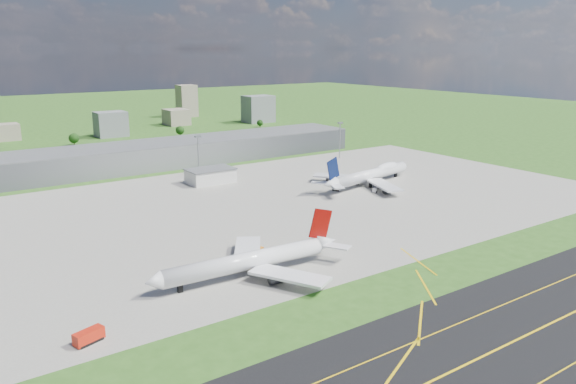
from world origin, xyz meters
TOP-DOWN VIEW (x-y plane):
  - ground at (0.00, 150.00)m, footprint 1400.00×1400.00m
  - taxiway at (0.00, -110.00)m, footprint 1400.00×60.00m
  - apron at (10.00, 40.00)m, footprint 360.00×190.00m
  - terminal at (0.00, 165.00)m, footprint 300.00×42.00m
  - ops_building at (10.00, 100.00)m, footprint 26.00×16.00m
  - mast_center at (10.00, 115.00)m, footprint 3.50×2.00m
  - mast_east at (120.00, 115.00)m, footprint 3.50×2.00m
  - airliner_red_twin at (-41.75, -31.53)m, footprint 72.93×56.81m
  - airliner_blue_quad at (83.66, 44.09)m, footprint 77.80×60.25m
  - fire_truck at (-101.21, -45.92)m, footprint 8.70×5.38m
  - tug_yellow at (-28.19, -14.02)m, footprint 4.36×3.64m
  - van_white_near at (58.03, 43.49)m, footprint 3.87×5.33m
  - van_white_far at (72.78, 28.83)m, footprint 4.50×3.99m
  - bldg_cw at (-60.00, 340.00)m, footprint 20.00×18.00m
  - bldg_c at (20.00, 310.00)m, footprint 26.00×20.00m
  - bldg_ce at (100.00, 350.00)m, footprint 22.00×24.00m
  - bldg_e at (180.00, 320.00)m, footprint 30.00×22.00m
  - bldg_tall_e at (140.00, 410.00)m, footprint 20.00×18.00m
  - tree_c at (-20.00, 280.00)m, footprint 8.10×8.10m
  - tree_e at (70.00, 275.00)m, footprint 7.65×7.65m
  - tree_far_e at (160.00, 285.00)m, footprint 6.30×6.30m

SIDE VIEW (x-z plane):
  - ground at x=0.00m, z-range 0.00..0.00m
  - taxiway at x=0.00m, z-range 0.00..0.06m
  - apron at x=10.00m, z-range 0.00..0.08m
  - tug_yellow at x=-28.19m, z-range 0.03..1.90m
  - van_white_far at x=72.78m, z-range 0.02..2.21m
  - van_white_near at x=58.03m, z-range 0.01..2.51m
  - fire_truck at x=-101.21m, z-range -0.01..3.60m
  - ops_building at x=10.00m, z-range 0.00..8.00m
  - tree_far_e at x=160.00m, z-range 0.68..8.38m
  - airliner_red_twin at x=-41.75m, z-range -4.68..15.34m
  - tree_e at x=70.00m, z-range 0.84..10.19m
  - airliner_blue_quad at x=83.66m, z-range -4.54..15.89m
  - tree_c at x=-20.00m, z-range 0.89..10.79m
  - bldg_cw at x=-60.00m, z-range 0.00..14.00m
  - terminal at x=0.00m, z-range 0.00..15.00m
  - bldg_ce at x=100.00m, z-range 0.00..16.00m
  - bldg_c at x=20.00m, z-range 0.00..22.00m
  - bldg_e at x=180.00m, z-range 0.00..28.00m
  - mast_center at x=10.00m, z-range 4.76..30.66m
  - mast_east at x=120.00m, z-range 4.76..30.66m
  - bldg_tall_e at x=140.00m, z-range 0.00..36.00m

